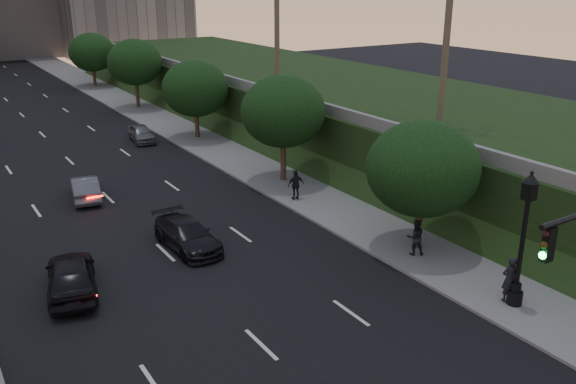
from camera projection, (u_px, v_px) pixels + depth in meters
road_surface at (77, 168)px, 41.36m from camera, size 16.00×140.00×0.02m
sidewalk_right at (213, 146)px, 46.52m from camera, size 4.50×140.00×0.15m
embankment at (352, 109)px, 50.23m from camera, size 18.00×90.00×4.00m
parapet_wall at (263, 90)px, 45.15m from camera, size 0.35×90.00×0.70m
tree_right_a at (423, 169)px, 27.73m from camera, size 5.20×5.20×6.24m
tree_right_b at (283, 112)px, 37.11m from camera, size 5.20×5.20×6.74m
tree_right_c at (195, 89)px, 47.62m from camera, size 5.20×5.20×6.24m
tree_right_d at (135, 62)px, 58.60m from camera, size 5.20×5.20×6.74m
tree_right_e at (92, 52)px, 70.70m from camera, size 5.20×5.20×6.24m
street_lamp at (522, 246)px, 23.07m from camera, size 0.64×0.64×5.62m
sedan_near_left at (71, 275)px, 24.74m from camera, size 2.88×5.04×1.62m
sedan_mid_left at (85, 188)px, 35.41m from camera, size 2.14×4.37×1.38m
sedan_near_right at (187, 235)px, 28.94m from camera, size 2.09×4.76×1.36m
sedan_far_right at (141, 133)px, 47.83m from camera, size 1.93×4.01×1.32m
pedestrian_a at (510, 279)px, 23.84m from camera, size 0.79×0.63×1.88m
pedestrian_b at (415, 237)px, 27.89m from camera, size 1.04×0.97×1.71m
pedestrian_c at (296, 185)px, 34.90m from camera, size 1.06×0.55×1.73m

